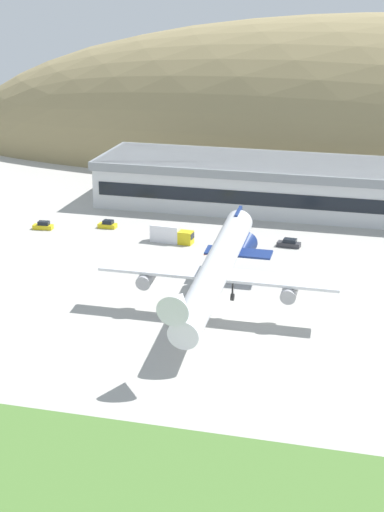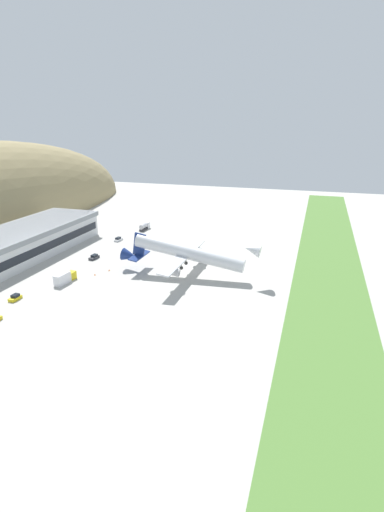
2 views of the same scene
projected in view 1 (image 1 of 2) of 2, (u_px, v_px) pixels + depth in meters
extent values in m
plane|color=#ADAAA3|center=(238.00, 312.00, 129.95)|extent=(356.63, 356.63, 0.00)
cube|color=#4C7533|center=(145.00, 480.00, 87.81)|extent=(320.96, 21.41, 0.08)
cube|color=silver|center=(272.00, 184.00, 183.69)|extent=(74.32, 21.16, 10.22)
cube|color=gray|center=(273.00, 165.00, 182.32)|extent=(75.52, 22.36, 1.84)
cube|color=black|center=(263.00, 199.00, 174.15)|extent=(71.35, 0.16, 2.86)
cylinder|color=silver|center=(215.00, 272.00, 124.59)|extent=(4.25, 35.39, 9.45)
cone|color=silver|center=(178.00, 302.00, 105.64)|extent=(4.17, 5.25, 4.82)
cone|color=navy|center=(242.00, 249.00, 143.94)|extent=(4.17, 6.09, 4.95)
cube|color=navy|center=(239.00, 231.00, 139.49)|extent=(0.50, 4.89, 7.92)
cube|color=navy|center=(239.00, 252.00, 140.91)|extent=(11.06, 3.00, 0.80)
cube|color=silver|center=(217.00, 274.00, 126.50)|extent=(36.36, 3.63, 0.98)
cylinder|color=#9E9EA3|center=(146.00, 278.00, 129.16)|extent=(2.30, 3.90, 2.81)
cylinder|color=#9E9EA3|center=(290.00, 292.00, 123.83)|extent=(2.30, 3.90, 2.81)
cylinder|color=#2D2D2D|center=(202.00, 287.00, 127.81)|extent=(0.28, 0.28, 2.20)
cylinder|color=#2D2D2D|center=(202.00, 294.00, 128.17)|extent=(0.45, 1.10, 1.10)
cylinder|color=#2D2D2D|center=(233.00, 290.00, 126.67)|extent=(0.28, 0.28, 2.20)
cylinder|color=#2D2D2D|center=(232.00, 297.00, 127.03)|extent=(0.45, 1.10, 1.10)
cylinder|color=#2D2D2D|center=(193.00, 310.00, 113.83)|extent=(0.22, 0.22, 1.98)
cylinder|color=#2D2D2D|center=(193.00, 317.00, 114.15)|extent=(0.30, 0.83, 0.82)
cube|color=#333338|center=(289.00, 244.00, 159.58)|extent=(4.43, 2.13, 0.87)
cube|color=black|center=(290.00, 241.00, 159.26)|extent=(2.48, 1.71, 0.71)
cube|color=gold|center=(107.00, 226.00, 170.93)|extent=(3.64, 1.88, 0.87)
cube|color=black|center=(108.00, 222.00, 170.63)|extent=(2.01, 1.58, 0.71)
cube|color=gold|center=(43.00, 227.00, 170.11)|extent=(4.05, 1.93, 0.89)
cube|color=black|center=(44.00, 223.00, 169.81)|extent=(2.26, 1.55, 0.73)
cube|color=gold|center=(186.00, 238.00, 160.95)|extent=(2.77, 2.42, 2.46)
cube|color=black|center=(192.00, 236.00, 160.39)|extent=(0.22, 1.90, 1.08)
cube|color=silver|center=(165.00, 233.00, 162.08)|extent=(5.71, 2.63, 3.30)
cube|color=orange|center=(228.00, 261.00, 151.93)|extent=(0.52, 0.52, 0.03)
cone|color=orange|center=(228.00, 260.00, 151.84)|extent=(0.40, 0.40, 0.55)
cube|color=orange|center=(205.00, 255.00, 155.32)|extent=(0.52, 0.52, 0.03)
cone|color=orange|center=(205.00, 253.00, 155.23)|extent=(0.40, 0.40, 0.55)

